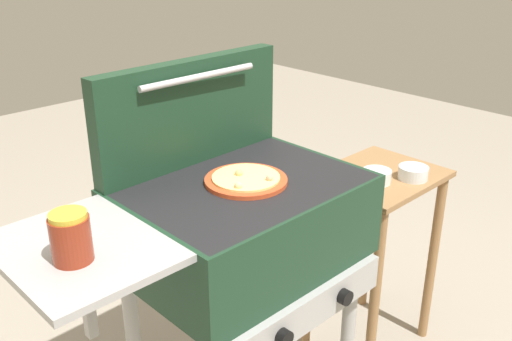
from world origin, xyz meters
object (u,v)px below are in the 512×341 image
object	(u,v)px
pizza_cheese	(246,180)
sauce_jar	(71,237)
prep_table	(375,224)
topping_bowl_far	(413,173)
topping_bowl_near	(377,177)
grill	(241,231)

from	to	relation	value
pizza_cheese	sauce_jar	distance (m)	0.53
prep_table	pizza_cheese	bearing A→B (deg)	-179.32
prep_table	topping_bowl_far	distance (m)	0.25
topping_bowl_near	topping_bowl_far	size ratio (longest dim) A/B	0.96
prep_table	topping_bowl_near	world-z (taller)	topping_bowl_near
pizza_cheese	sauce_jar	size ratio (longest dim) A/B	2.05
grill	sauce_jar	xyz separation A→B (m)	(-0.50, -0.04, 0.20)
prep_table	topping_bowl_near	bearing A→B (deg)	-153.00
topping_bowl_far	grill	bearing A→B (deg)	171.99
sauce_jar	topping_bowl_far	xyz separation A→B (m)	(1.22, -0.06, -0.21)
grill	prep_table	distance (m)	0.71
pizza_cheese	topping_bowl_far	distance (m)	0.73
grill	topping_bowl_far	distance (m)	0.73
topping_bowl_near	grill	bearing A→B (deg)	177.06
grill	topping_bowl_near	xyz separation A→B (m)	(0.60, -0.03, -0.01)
pizza_cheese	topping_bowl_near	bearing A→B (deg)	-2.70
pizza_cheese	topping_bowl_far	world-z (taller)	pizza_cheese
sauce_jar	prep_table	distance (m)	1.25
prep_table	topping_bowl_far	world-z (taller)	topping_bowl_far
sauce_jar	topping_bowl_near	bearing A→B (deg)	0.47
pizza_cheese	prep_table	size ratio (longest dim) A/B	0.31
grill	sauce_jar	distance (m)	0.54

